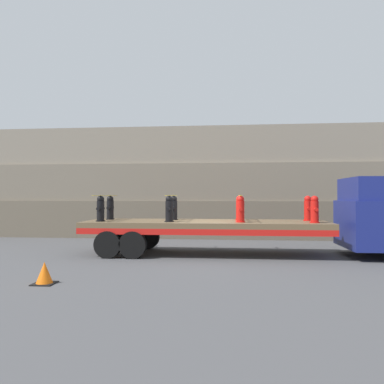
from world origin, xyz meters
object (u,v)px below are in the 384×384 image
Objects in this scene: flatbed_trailer at (191,227)px; fire_hydrant_red_far_3 at (308,209)px; fire_hydrant_black_far_1 at (174,208)px; fire_hydrant_black_far_0 at (110,208)px; traffic_cone at (44,273)px; fire_hydrant_black_near_0 at (101,209)px; fire_hydrant_red_near_3 at (315,210)px; fire_hydrant_red_near_2 at (240,209)px; fire_hydrant_red_far_2 at (240,208)px; fire_hydrant_black_near_1 at (169,209)px; truck_cab at (381,217)px.

flatbed_trailer is 9.44× the size of fire_hydrant_red_far_3.
fire_hydrant_black_far_0 is at bearing 180.00° from fire_hydrant_black_far_1.
fire_hydrant_black_near_0 is at bearing 92.15° from traffic_cone.
fire_hydrant_black_far_1 is (2.45, 1.08, 0.00)m from fire_hydrant_black_near_0.
fire_hydrant_red_near_3 is at bearing -7.27° from flatbed_trailer.
fire_hydrant_red_near_2 is 6.57m from traffic_cone.
fire_hydrant_black_far_1 is 2.45m from fire_hydrant_red_far_2.
fire_hydrant_red_near_2 and fire_hydrant_red_far_2 have the same top height.
fire_hydrant_red_near_2 is (1.76, -0.54, 0.67)m from flatbed_trailer.
fire_hydrant_black_near_1 is 1.00× the size of fire_hydrant_black_far_1.
fire_hydrant_red_far_3 is at bearing 167.04° from truck_cab.
truck_cab reaches higher than traffic_cone.
fire_hydrant_black_near_0 is 1.00× the size of fire_hydrant_red_near_3.
fire_hydrant_black_near_1 is (2.45, 0.00, 0.00)m from fire_hydrant_black_near_0.
traffic_cone is (-7.19, -4.33, -1.38)m from fire_hydrant_red_near_3.
fire_hydrant_red_far_2 is 1.75× the size of traffic_cone.
traffic_cone is at bearing -88.28° from fire_hydrant_black_far_0.
fire_hydrant_red_near_2 is at bearing 42.42° from traffic_cone.
fire_hydrant_red_near_2 is (2.45, -1.08, 0.00)m from fire_hydrant_black_far_1.
fire_hydrant_black_far_1 is 2.68m from fire_hydrant_red_near_2.
truck_cab is 2.41m from fire_hydrant_red_near_3.
truck_cab is 2.99× the size of fire_hydrant_black_far_0.
fire_hydrant_black_far_1 is 1.00× the size of fire_hydrant_red_far_2.
fire_hydrant_red_far_2 is at bearing 12.38° from fire_hydrant_black_near_0.
fire_hydrant_red_near_2 is (2.45, 0.00, 0.00)m from fire_hydrant_black_near_1.
fire_hydrant_red_far_3 is at bearing 0.00° from fire_hydrant_black_far_0.
flatbed_trailer is 1.10m from fire_hydrant_black_far_1.
traffic_cone is (0.16, -5.41, -1.38)m from fire_hydrant_black_far_0.
fire_hydrant_black_near_1 and fire_hydrant_red_near_3 have the same top height.
flatbed_trailer is at bearing 9.72° from fire_hydrant_black_near_0.
flatbed_trailer is 9.44× the size of fire_hydrant_black_far_0.
fire_hydrant_black_near_1 and fire_hydrant_red_far_2 have the same top height.
fire_hydrant_red_far_2 is (0.00, 1.08, 0.00)m from fire_hydrant_red_near_2.
fire_hydrant_black_far_1 is at bearing 180.00° from fire_hydrant_red_far_2.
fire_hydrant_red_near_3 is at bearing 0.00° from fire_hydrant_black_near_1.
fire_hydrant_black_near_0 is 7.43m from fire_hydrant_red_far_3.
fire_hydrant_red_far_3 is (7.35, 0.00, 0.00)m from fire_hydrant_black_far_0.
fire_hydrant_black_far_1 is 1.00× the size of fire_hydrant_red_near_2.
truck_cab is 4.83m from fire_hydrant_red_far_2.
fire_hydrant_black_far_1 and fire_hydrant_red_far_3 have the same top height.
fire_hydrant_black_far_1 is 6.03m from traffic_cone.
traffic_cone is at bearing -152.93° from truck_cab.
fire_hydrant_black_far_1 and fire_hydrant_red_far_2 have the same top height.
traffic_cone is at bearing -131.24° from fire_hydrant_red_far_2.
fire_hydrant_black_far_1 is (0.00, 1.08, 0.00)m from fire_hydrant_black_near_1.
fire_hydrant_black_near_1 is at bearing 180.00° from fire_hydrant_red_near_2.
fire_hydrant_red_far_3 is at bearing 36.94° from traffic_cone.
fire_hydrant_black_near_1 is 1.00× the size of fire_hydrant_red_far_3.
fire_hydrant_black_near_0 and fire_hydrant_black_far_1 have the same top height.
fire_hydrant_red_far_2 is 1.00× the size of fire_hydrant_red_near_3.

